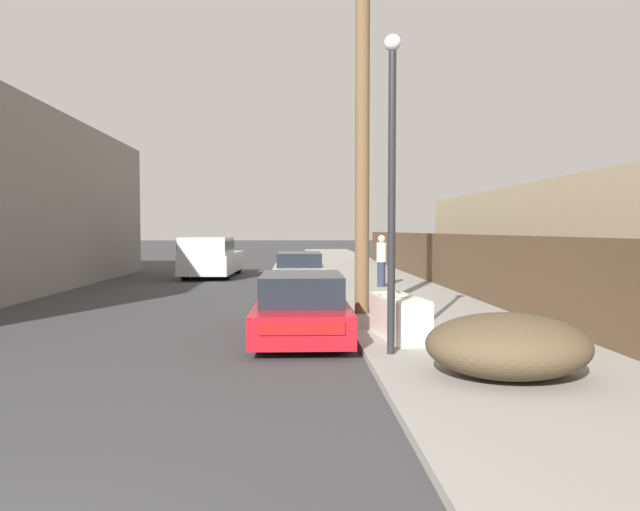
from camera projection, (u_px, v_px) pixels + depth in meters
name	position (u px, v px, depth m)	size (l,w,h in m)	color
sidewalk_curb	(364.00, 273.00, 26.31)	(4.20, 63.00, 0.12)	gray
discarded_fridge	(399.00, 317.00, 10.28)	(0.85, 1.83, 0.79)	silver
parked_sports_car_red	(302.00, 307.00, 11.05)	(1.80, 4.50, 1.25)	red
car_parked_mid	(299.00, 270.00, 20.85)	(1.83, 4.66, 1.25)	silver
pickup_truck	(211.00, 257.00, 24.82)	(2.24, 5.64, 1.76)	silver
utility_pole	(362.00, 115.00, 13.18)	(1.80, 0.33, 9.06)	brown
street_lamp	(392.00, 171.00, 8.86)	(0.26, 0.26, 4.96)	#232326
brush_pile	(507.00, 345.00, 7.55)	(2.17, 1.83, 0.85)	brown
wooden_fence	(446.00, 260.00, 19.39)	(0.08, 35.60, 1.82)	brown
building_right_house	(594.00, 239.00, 19.17)	(6.00, 19.05, 3.51)	tan
pedestrian	(381.00, 260.00, 19.56)	(0.34, 0.34, 1.78)	#282D42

